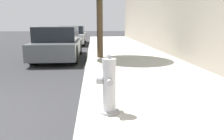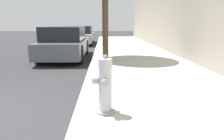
% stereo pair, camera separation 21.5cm
% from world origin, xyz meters
% --- Properties ---
extents(sidewalk_slab, '(3.55, 40.00, 0.11)m').
position_xyz_m(sidewalk_slab, '(3.62, 0.00, 0.06)').
color(sidewalk_slab, '#B7B2A8').
rests_on(sidewalk_slab, ground_plane).
extents(fire_hydrant, '(0.35, 0.35, 0.89)m').
position_xyz_m(fire_hydrant, '(2.33, 0.34, 0.53)').
color(fire_hydrant, '#97979C').
rests_on(fire_hydrant, sidewalk_slab).
extents(parked_car_near, '(1.70, 4.25, 1.33)m').
position_xyz_m(parked_car_near, '(0.68, 6.41, 0.65)').
color(parked_car_near, '#4C5156').
rests_on(parked_car_near, ground_plane).
extents(parked_car_mid, '(1.79, 4.42, 1.28)m').
position_xyz_m(parked_car_mid, '(0.65, 12.90, 0.63)').
color(parked_car_mid, '#B7B7BC').
rests_on(parked_car_mid, ground_plane).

